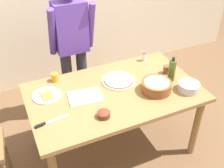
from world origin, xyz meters
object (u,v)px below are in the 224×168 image
(mixing_bowl_steel, at_px, (189,87))
(olive_oil_bottle, at_px, (172,70))
(person_cook, at_px, (72,43))
(plate_with_slice, at_px, (47,95))
(chef_knife, at_px, (48,123))
(pizza_raw_on_board, at_px, (119,80))
(popcorn_bowl, at_px, (156,85))
(cutting_board_white, at_px, (85,97))
(small_sauce_bowl, at_px, (104,114))
(cup_orange, at_px, (55,77))
(salt_shaker, at_px, (144,56))
(cup_small_brown, at_px, (167,70))
(dining_table, at_px, (114,99))

(mixing_bowl_steel, relative_size, olive_oil_bottle, 0.78)
(person_cook, bearing_deg, mixing_bowl_steel, -52.37)
(plate_with_slice, height_order, chef_knife, plate_with_slice)
(pizza_raw_on_board, bearing_deg, popcorn_bowl, -48.38)
(plate_with_slice, bearing_deg, cutting_board_white, -27.10)
(small_sauce_bowl, xyz_separation_m, olive_oil_bottle, (0.81, 0.22, 0.08))
(cup_orange, xyz_separation_m, salt_shaker, (0.99, -0.02, 0.01))
(mixing_bowl_steel, bearing_deg, plate_with_slice, 159.55)
(plate_with_slice, bearing_deg, cup_small_brown, -5.85)
(olive_oil_bottle, bearing_deg, dining_table, 174.01)
(popcorn_bowl, bearing_deg, cup_orange, 146.11)
(cutting_board_white, bearing_deg, dining_table, -5.24)
(dining_table, relative_size, person_cook, 0.99)
(pizza_raw_on_board, xyz_separation_m, mixing_bowl_steel, (0.53, -0.40, 0.03))
(olive_oil_bottle, bearing_deg, cup_orange, 156.39)
(person_cook, relative_size, salt_shaker, 15.28)
(pizza_raw_on_board, height_order, salt_shaker, salt_shaker)
(person_cook, xyz_separation_m, salt_shaker, (0.69, -0.38, -0.13))
(person_cook, distance_m, plate_with_slice, 0.74)
(pizza_raw_on_board, height_order, chef_knife, pizza_raw_on_board)
(popcorn_bowl, bearing_deg, cup_small_brown, 40.12)
(plate_with_slice, bearing_deg, salt_shaker, 9.52)
(person_cook, bearing_deg, olive_oil_bottle, -47.82)
(pizza_raw_on_board, xyz_separation_m, olive_oil_bottle, (0.48, -0.19, 0.10))
(dining_table, xyz_separation_m, small_sauce_bowl, (-0.23, -0.28, 0.12))
(small_sauce_bowl, relative_size, chef_knife, 0.38)
(plate_with_slice, relative_size, olive_oil_bottle, 1.02)
(dining_table, height_order, olive_oil_bottle, olive_oil_bottle)
(chef_knife, bearing_deg, small_sauce_bowl, -14.37)
(salt_shaker, bearing_deg, plate_with_slice, -170.48)
(pizza_raw_on_board, relative_size, mixing_bowl_steel, 1.68)
(person_cook, xyz_separation_m, pizza_raw_on_board, (0.26, -0.63, -0.17))
(plate_with_slice, height_order, olive_oil_bottle, olive_oil_bottle)
(person_cook, distance_m, salt_shaker, 0.80)
(dining_table, xyz_separation_m, person_cook, (-0.16, 0.76, 0.27))
(olive_oil_bottle, xyz_separation_m, salt_shaker, (-0.05, 0.44, -0.06))
(cup_small_brown, distance_m, salt_shaker, 0.32)
(pizza_raw_on_board, relative_size, cutting_board_white, 1.12)
(cup_orange, height_order, cup_small_brown, same)
(person_cook, xyz_separation_m, popcorn_bowl, (0.51, -0.91, -0.12))
(salt_shaker, distance_m, chef_knife, 1.32)
(cup_small_brown, bearing_deg, salt_shaker, 105.13)
(person_cook, relative_size, small_sauce_bowl, 14.73)
(plate_with_slice, bearing_deg, mixing_bowl_steel, -20.45)
(small_sauce_bowl, height_order, olive_oil_bottle, olive_oil_bottle)
(dining_table, bearing_deg, cutting_board_white, 174.76)
(pizza_raw_on_board, distance_m, popcorn_bowl, 0.38)
(cutting_board_white, relative_size, chef_knife, 1.03)
(plate_with_slice, xyz_separation_m, cutting_board_white, (0.31, -0.16, -0.00))
(cup_orange, bearing_deg, cup_small_brown, -17.19)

